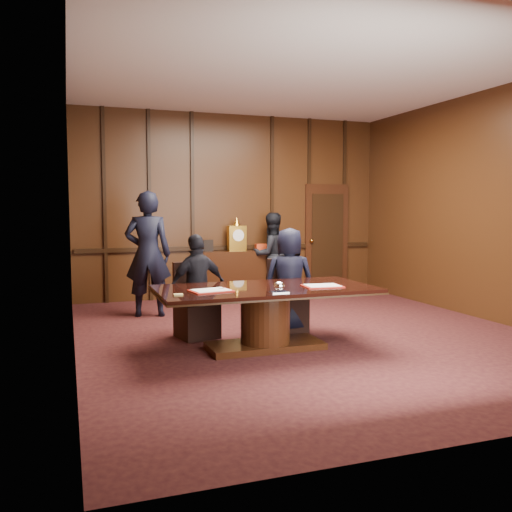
{
  "coord_description": "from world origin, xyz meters",
  "views": [
    {
      "loc": [
        -3.04,
        -6.58,
        1.71
      ],
      "look_at": [
        -0.58,
        0.47,
        1.05
      ],
      "focal_mm": 38.0,
      "sensor_mm": 36.0,
      "label": 1
    }
  ],
  "objects_px": {
    "conference_table": "(265,307)",
    "witness_left": "(148,254)",
    "sideboard": "(237,272)",
    "signatory_right": "(289,280)",
    "signatory_left": "(198,287)",
    "witness_right": "(271,255)"
  },
  "relations": [
    {
      "from": "signatory_left",
      "to": "witness_left",
      "type": "bearing_deg",
      "value": -91.26
    },
    {
      "from": "signatory_left",
      "to": "witness_left",
      "type": "xyz_separation_m",
      "value": [
        -0.4,
        1.71,
        0.3
      ]
    },
    {
      "from": "conference_table",
      "to": "signatory_right",
      "type": "distance_m",
      "value": 1.05
    },
    {
      "from": "sideboard",
      "to": "witness_left",
      "type": "xyz_separation_m",
      "value": [
        -1.86,
        -1.25,
        0.5
      ]
    },
    {
      "from": "witness_left",
      "to": "witness_right",
      "type": "xyz_separation_m",
      "value": [
        2.5,
        1.09,
        -0.18
      ]
    },
    {
      "from": "witness_left",
      "to": "witness_right",
      "type": "bearing_deg",
      "value": -142.61
    },
    {
      "from": "signatory_left",
      "to": "sideboard",
      "type": "bearing_deg",
      "value": -130.62
    },
    {
      "from": "signatory_left",
      "to": "signatory_right",
      "type": "distance_m",
      "value": 1.3
    },
    {
      "from": "signatory_left",
      "to": "witness_left",
      "type": "distance_m",
      "value": 1.78
    },
    {
      "from": "sideboard",
      "to": "conference_table",
      "type": "xyz_separation_m",
      "value": [
        -0.81,
        -3.76,
        0.02
      ]
    },
    {
      "from": "witness_right",
      "to": "sideboard",
      "type": "bearing_deg",
      "value": -18.7
    },
    {
      "from": "conference_table",
      "to": "signatory_left",
      "type": "height_order",
      "value": "signatory_left"
    },
    {
      "from": "conference_table",
      "to": "witness_right",
      "type": "bearing_deg",
      "value": 68.12
    },
    {
      "from": "sideboard",
      "to": "signatory_right",
      "type": "relative_size",
      "value": 1.11
    },
    {
      "from": "conference_table",
      "to": "witness_left",
      "type": "bearing_deg",
      "value": 112.71
    },
    {
      "from": "conference_table",
      "to": "signatory_left",
      "type": "relative_size",
      "value": 1.91
    },
    {
      "from": "signatory_left",
      "to": "signatory_right",
      "type": "bearing_deg",
      "value": 165.56
    },
    {
      "from": "sideboard",
      "to": "signatory_left",
      "type": "distance_m",
      "value": 3.3
    },
    {
      "from": "conference_table",
      "to": "witness_right",
      "type": "relative_size",
      "value": 1.61
    },
    {
      "from": "signatory_right",
      "to": "witness_left",
      "type": "relative_size",
      "value": 0.73
    },
    {
      "from": "sideboard",
      "to": "signatory_right",
      "type": "xyz_separation_m",
      "value": [
        -0.16,
        -2.96,
        0.24
      ]
    },
    {
      "from": "sideboard",
      "to": "witness_right",
      "type": "bearing_deg",
      "value": -14.02
    }
  ]
}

